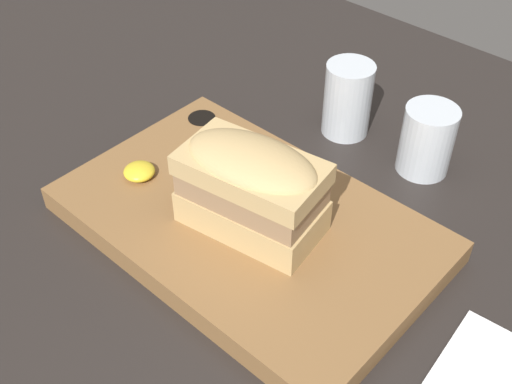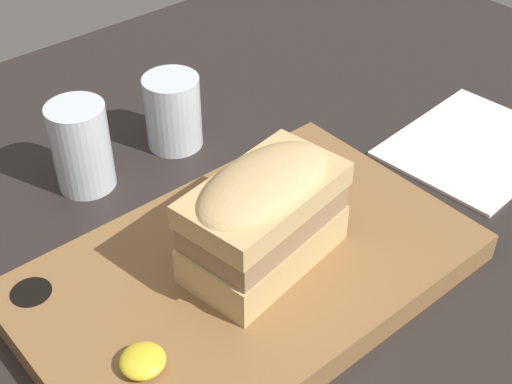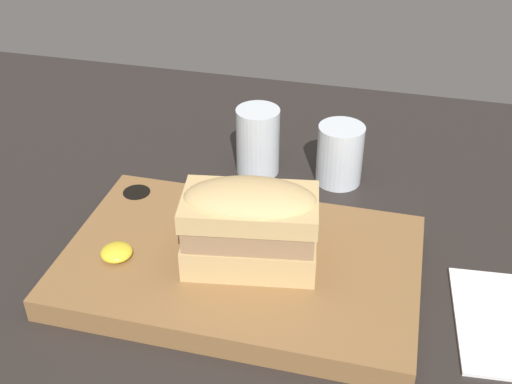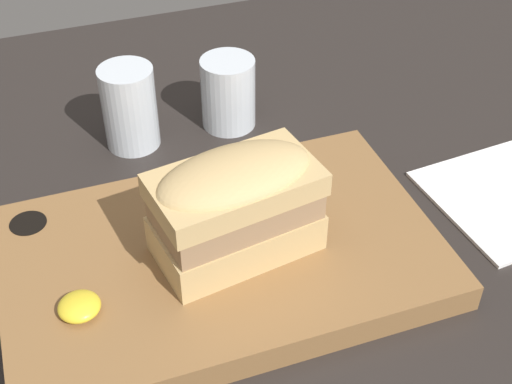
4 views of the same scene
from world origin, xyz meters
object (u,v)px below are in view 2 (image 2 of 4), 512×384
object	(u,v)px
water_glass	(82,152)
sandwich	(264,213)
wine_glass	(173,115)
serving_board	(246,273)
napkin	(474,146)

from	to	relation	value
water_glass	sandwich	bearing A→B (deg)	-78.18
sandwich	wine_glass	world-z (taller)	sandwich
serving_board	sandwich	distance (cm)	6.88
serving_board	wine_glass	world-z (taller)	wine_glass
serving_board	water_glass	xyz separation A→B (cm)	(-3.40, 22.00, 2.73)
water_glass	serving_board	bearing A→B (deg)	-81.21
napkin	sandwich	bearing A→B (deg)	-179.44
wine_glass	napkin	size ratio (longest dim) A/B	0.41
water_glass	napkin	distance (cm)	42.99
water_glass	wine_glass	world-z (taller)	water_glass
water_glass	napkin	xyz separation A→B (cm)	(36.44, -22.47, -3.93)
sandwich	serving_board	bearing A→B (deg)	150.38
serving_board	water_glass	world-z (taller)	water_glass
wine_glass	serving_board	bearing A→B (deg)	-109.83
serving_board	sandwich	xyz separation A→B (cm)	(1.37, -0.78, 6.70)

